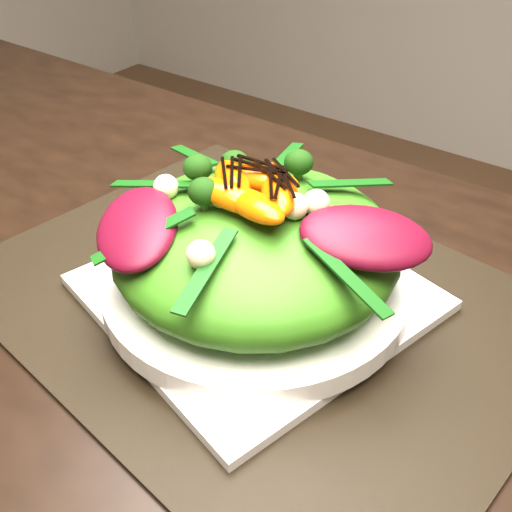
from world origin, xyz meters
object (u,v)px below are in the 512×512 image
Objects in this scene: plate_base at (256,292)px; orange_segment at (272,182)px; dining_table at (21,349)px; placemat at (256,298)px; salad_bowl at (256,279)px; lettuce_mound at (256,244)px.

plate_base is 0.10m from orange_segment.
plate_base is 3.72× the size of orange_segment.
dining_table is 3.43× the size of placemat.
salad_bowl is (0.00, -0.00, 0.01)m from plate_base.
salad_bowl is at bearing -91.42° from orange_segment.
salad_bowl is 3.93× the size of orange_segment.
placemat is 0.06m from lettuce_mound.
dining_table reaches higher than placemat.
salad_bowl reaches higher than plate_base.
lettuce_mound is 0.05m from orange_segment.
salad_bowl is at bearing 0.00° from placemat.
dining_table is at bearing -132.28° from lettuce_mound.
orange_segment is (0.00, 0.02, 0.08)m from salad_bowl.
plate_base is at bearing 135.00° from placemat.
dining_table is 0.21m from lettuce_mound.
dining_table reaches higher than lettuce_mound.
orange_segment is at bearing 88.58° from salad_bowl.
orange_segment is (0.00, 0.02, 0.05)m from lettuce_mound.
salad_bowl is at bearing 0.00° from lettuce_mound.
placemat is at bearing 0.00° from lettuce_mound.
plate_base is 1.05× the size of lettuce_mound.
salad_bowl is (0.00, 0.00, 0.02)m from placemat.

